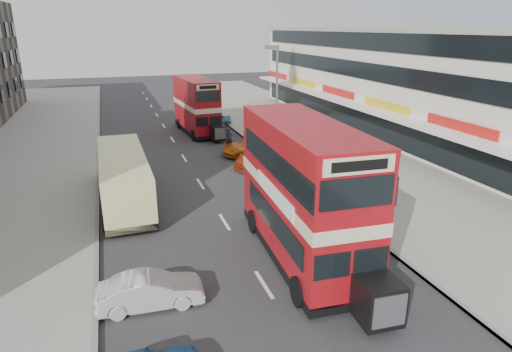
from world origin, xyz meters
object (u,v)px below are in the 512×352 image
object	(u,v)px
pedestrian_near	(323,158)
cyclist	(229,145)
coach	(124,176)
bus_second	(197,106)
car_right_b	(252,146)
pedestrian_far	(248,113)
car_left_front	(150,291)
car_right_c	(213,119)
street_lamp	(276,94)
car_right_a	(269,157)
bus_main	(304,192)

from	to	relation	value
pedestrian_near	cyclist	world-z (taller)	cyclist
coach	bus_second	bearing A→B (deg)	64.23
bus_second	pedestrian_near	xyz separation A→B (m)	(5.68, -14.30, -1.49)
pedestrian_near	cyclist	distance (m)	8.07
car_right_b	pedestrian_near	xyz separation A→B (m)	(3.18, -5.61, 0.37)
pedestrian_far	bus_second	bearing A→B (deg)	-170.04
car_left_front	car_right_c	world-z (taller)	car_left_front
street_lamp	car_left_front	size ratio (longest dim) A/B	2.21
coach	car_right_a	world-z (taller)	coach
bus_second	car_left_front	bearing A→B (deg)	70.44
car_right_c	cyclist	distance (m)	10.42
street_lamp	bus_second	world-z (taller)	street_lamp
car_left_front	cyclist	xyz separation A→B (m)	(7.79, 18.21, 0.06)
coach	car_right_b	distance (m)	11.89
coach	pedestrian_near	size ratio (longest dim) A/B	5.52
car_right_c	cyclist	world-z (taller)	cyclist
car_right_c	pedestrian_far	distance (m)	3.92
car_right_a	coach	bearing A→B (deg)	-75.90
car_right_a	pedestrian_far	distance (m)	15.70
street_lamp	coach	bearing A→B (deg)	-153.44
car_right_a	car_right_b	xyz separation A→B (m)	(-0.13, 3.41, -0.07)
street_lamp	pedestrian_near	xyz separation A→B (m)	(1.78, -4.32, -3.76)
street_lamp	car_right_a	bearing A→B (deg)	-120.80
bus_main	street_lamp	bearing A→B (deg)	-103.38
bus_second	car_right_b	world-z (taller)	bus_second
car_left_front	car_right_b	distance (m)	19.65
bus_main	cyclist	world-z (taller)	bus_main
bus_main	car_left_front	world-z (taller)	bus_main
street_lamp	bus_main	distance (m)	15.19
car_right_b	bus_main	bearing A→B (deg)	-16.49
bus_second	coach	xyz separation A→B (m)	(-7.20, -15.52, -1.01)
car_right_a	bus_main	bearing A→B (deg)	-18.77
car_left_front	car_right_b	xyz separation A→B (m)	(9.35, 17.28, 0.05)
coach	car_left_front	world-z (taller)	coach
pedestrian_far	cyclist	size ratio (longest dim) A/B	0.81
car_right_a	car_right_c	world-z (taller)	car_right_a
car_right_b	pedestrian_far	world-z (taller)	pedestrian_far
car_left_front	car_right_a	bearing A→B (deg)	-31.26
car_right_a	cyclist	bearing A→B (deg)	-163.86
street_lamp	car_right_c	size ratio (longest dim) A/B	2.30
pedestrian_far	cyclist	xyz separation A→B (m)	(-5.00, -11.01, -0.28)
coach	cyclist	world-z (taller)	coach
car_right_b	car_right_c	xyz separation A→B (m)	(-0.41, 11.29, -0.06)
bus_second	coach	size ratio (longest dim) A/B	0.90
bus_second	pedestrian_far	distance (m)	6.95
street_lamp	car_right_c	world-z (taller)	street_lamp
bus_second	cyclist	size ratio (longest dim) A/B	4.46
car_left_front	coach	bearing A→B (deg)	5.00
car_left_front	car_right_a	size ratio (longest dim) A/B	0.73
pedestrian_near	coach	bearing A→B (deg)	1.84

